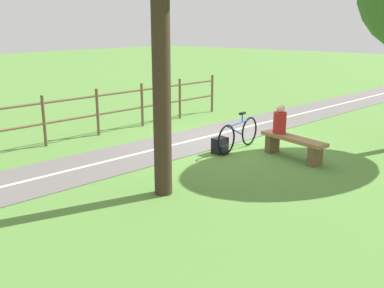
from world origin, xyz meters
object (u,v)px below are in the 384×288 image
at_px(person_seated, 280,121).
at_px(bicycle, 238,135).
at_px(bench, 293,144).
at_px(backpack, 220,146).

relative_size(person_seated, bicycle, 0.38).
height_order(bench, backpack, bench).
xyz_separation_m(person_seated, backpack, (1.10, 0.82, -0.62)).
height_order(person_seated, bicycle, person_seated).
bearing_deg(person_seated, bench, 180.00).
height_order(person_seated, backpack, person_seated).
relative_size(person_seated, backpack, 1.84).
xyz_separation_m(bicycle, backpack, (0.17, 0.51, -0.20)).
bearing_deg(backpack, bicycle, -108.04).
relative_size(bicycle, backpack, 4.80).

